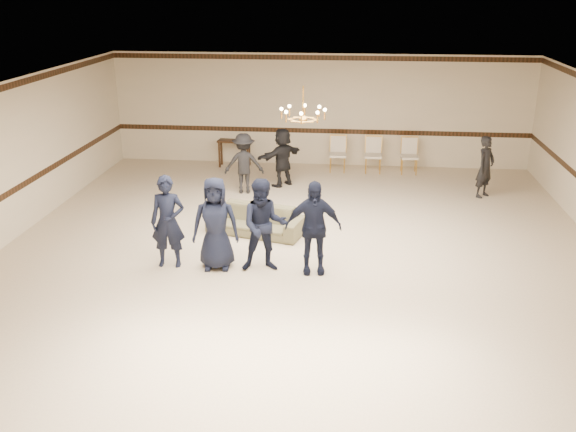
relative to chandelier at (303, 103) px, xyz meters
name	(u,v)px	position (x,y,z in m)	size (l,w,h in m)	color
room	(298,182)	(0.00, -1.00, -1.28)	(12.01, 14.01, 3.21)	beige
chair_rail	(319,131)	(0.00, 5.99, -1.88)	(12.00, 0.02, 0.14)	#351D10
crown_molding	(321,58)	(0.00, 5.99, 0.21)	(12.00, 0.02, 0.14)	#351D10
chandelier	(303,103)	(0.00, 0.00, 0.00)	(0.94, 0.94, 0.89)	gold
boy_a	(168,222)	(-2.38, -1.45, -2.00)	(0.64, 0.42, 1.76)	black
boy_b	(216,224)	(-1.48, -1.45, -2.00)	(0.86, 0.56, 1.76)	black
boy_c	(264,225)	(-0.58, -1.45, -2.00)	(0.85, 0.67, 1.76)	black
boy_d	(313,227)	(0.32, -1.45, -2.00)	(1.03, 0.43, 1.76)	black
settee	(255,220)	(-1.03, 0.34, -2.58)	(2.02, 0.79, 0.59)	brown
adult_left	(244,163)	(-1.74, 3.09, -2.11)	(0.99, 0.57, 1.54)	black
adult_mid	(282,157)	(-0.84, 3.79, -2.11)	(1.42, 0.45, 1.54)	black
adult_right	(485,167)	(4.26, 3.39, -2.11)	(0.56, 0.37, 1.54)	black
banquet_chair_left	(338,154)	(0.57, 5.29, -2.38)	(0.48, 0.48, 0.98)	beige
banquet_chair_mid	(373,155)	(1.57, 5.29, -2.38)	(0.48, 0.48, 0.98)	beige
banquet_chair_right	(409,156)	(2.57, 5.29, -2.38)	(0.48, 0.48, 0.98)	beige
console_table	(235,153)	(-2.43, 5.49, -2.48)	(0.93, 0.39, 0.78)	#341F11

